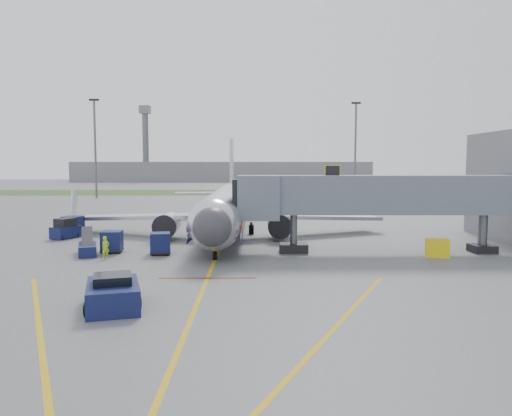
{
  "coord_description": "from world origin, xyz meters",
  "views": [
    {
      "loc": [
        2.83,
        -34.07,
        6.95
      ],
      "look_at": [
        3.04,
        8.84,
        3.2
      ],
      "focal_mm": 35.0,
      "sensor_mm": 36.0,
      "label": 1
    }
  ],
  "objects_px": {
    "pushback_tug": "(113,294)",
    "belt_loader": "(87,249)",
    "airliner": "(225,208)",
    "ramp_worker": "(106,248)",
    "baggage_tug": "(66,229)"
  },
  "relations": [
    {
      "from": "pushback_tug",
      "to": "ramp_worker",
      "type": "relative_size",
      "value": 2.66
    },
    {
      "from": "baggage_tug",
      "to": "ramp_worker",
      "type": "xyz_separation_m",
      "value": [
        6.82,
        -10.37,
        0.0
      ]
    },
    {
      "from": "baggage_tug",
      "to": "belt_loader",
      "type": "xyz_separation_m",
      "value": [
        4.89,
        -8.6,
        -0.36
      ]
    },
    {
      "from": "pushback_tug",
      "to": "belt_loader",
      "type": "distance_m",
      "value": 15.58
    },
    {
      "from": "airliner",
      "to": "ramp_worker",
      "type": "height_order",
      "value": "airliner"
    },
    {
      "from": "baggage_tug",
      "to": "belt_loader",
      "type": "height_order",
      "value": "belt_loader"
    },
    {
      "from": "pushback_tug",
      "to": "belt_loader",
      "type": "xyz_separation_m",
      "value": [
        -6.01,
        14.38,
        -0.21
      ]
    },
    {
      "from": "airliner",
      "to": "belt_loader",
      "type": "bearing_deg",
      "value": -131.78
    },
    {
      "from": "ramp_worker",
      "to": "pushback_tug",
      "type": "bearing_deg",
      "value": -125.46
    },
    {
      "from": "belt_loader",
      "to": "airliner",
      "type": "bearing_deg",
      "value": 48.22
    },
    {
      "from": "baggage_tug",
      "to": "belt_loader",
      "type": "distance_m",
      "value": 9.9
    },
    {
      "from": "airliner",
      "to": "baggage_tug",
      "type": "bearing_deg",
      "value": -170.06
    },
    {
      "from": "pushback_tug",
      "to": "belt_loader",
      "type": "relative_size",
      "value": 1.09
    },
    {
      "from": "airliner",
      "to": "pushback_tug",
      "type": "distance_m",
      "value": 25.97
    },
    {
      "from": "pushback_tug",
      "to": "baggage_tug",
      "type": "bearing_deg",
      "value": 115.39
    }
  ]
}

